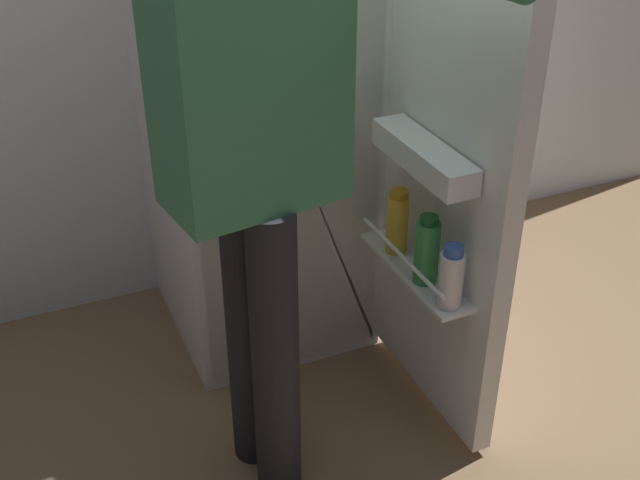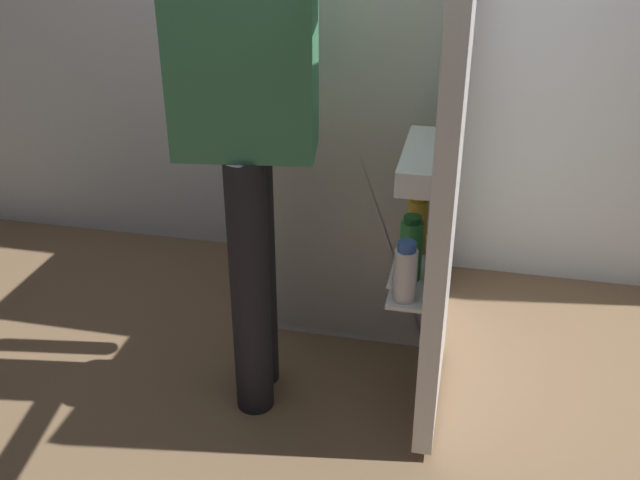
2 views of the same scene
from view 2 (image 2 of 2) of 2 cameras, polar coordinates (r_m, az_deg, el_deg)
ground_plane at (r=2.58m, az=1.04°, el=-10.64°), size 5.95×5.95×0.00m
refrigerator at (r=2.65m, az=4.02°, el=10.24°), size 0.66×1.21×1.63m
person at (r=2.07m, az=-5.52°, el=11.29°), size 0.60×0.67×1.70m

